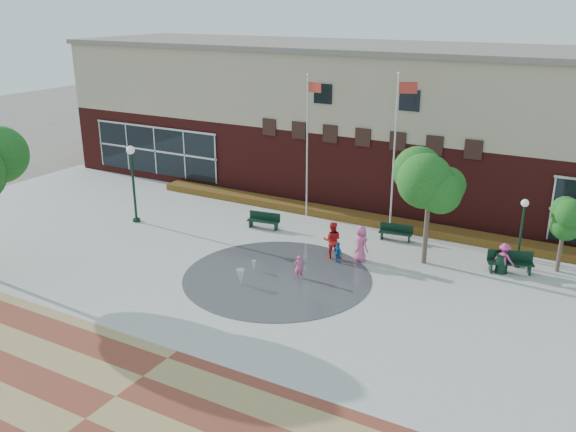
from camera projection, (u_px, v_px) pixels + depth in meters
The scene contains 23 objects.
ground at pixel (240, 305), 24.71m from camera, with size 120.00×120.00×0.00m, color #666056.
plaza_concrete at pixel (288, 269), 28.00m from camera, with size 46.00×18.00×0.01m, color #A8A8A0.
paver_band at pixel (116, 397), 18.94m from camera, with size 46.00×6.00×0.01m, color brown.
splash_pad at pixel (277, 277), 27.18m from camera, with size 8.40×8.40×0.01m, color #383A3D.
library_building at pixel (394, 122), 37.57m from camera, with size 44.40×10.40×9.20m.
flower_bed at pixel (354, 220), 34.26m from camera, with size 26.00×1.20×0.40m, color #9D230F.
flagpole_left at pixel (308, 139), 33.50m from camera, with size 0.94×0.22×8.04m.
flagpole_right at pixel (396, 146), 31.14m from camera, with size 0.95×0.49×8.38m.
lamp_left at pixel (133, 175), 33.18m from camera, with size 0.46×0.46×4.33m.
lamp_right at pixel (522, 226), 27.58m from camera, with size 0.35×0.35×3.29m.
bench_left at pixel (264, 224), 32.94m from camera, with size 1.82×0.76×0.89m.
bench_mid at pixel (396, 235), 31.30m from camera, with size 1.75×0.73×0.85m.
bench_right at pixel (510, 266), 27.52m from camera, with size 2.07×1.22×1.01m.
trash_can at pixel (502, 263), 27.48m from camera, with size 0.57×0.57×0.93m.
tree_mid at pixel (430, 181), 27.34m from camera, with size 3.27×3.27×5.52m.
tree_small_right at pixel (565, 219), 26.91m from camera, with size 2.04×2.04×3.49m.
water_jet_a at pixel (241, 285), 26.46m from camera, with size 0.35×0.35×0.69m, color white.
water_jet_b at pixel (254, 271), 27.83m from camera, with size 0.21×0.21×0.48m, color white.
child_splash at pixel (299, 267), 26.93m from camera, with size 0.40×0.26×1.09m, color #DF5183.
adult_red at pixel (332, 240), 28.95m from camera, with size 0.89×0.69×1.83m, color red.
adult_pink at pixel (361, 244), 28.60m from camera, with size 0.87×0.56×1.77m, color #D3568A.
child_blue at pixel (338, 253), 28.49m from camera, with size 0.62×0.26×1.06m, color #1653A0.
person_bench at pixel (504, 259), 27.30m from camera, with size 0.95×0.54×1.47m, color #C13880.
Camera 1 is at (12.49, -18.36, 11.60)m, focal length 38.00 mm.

